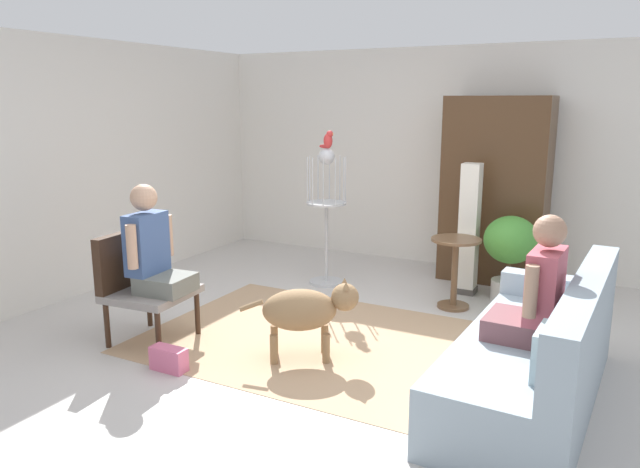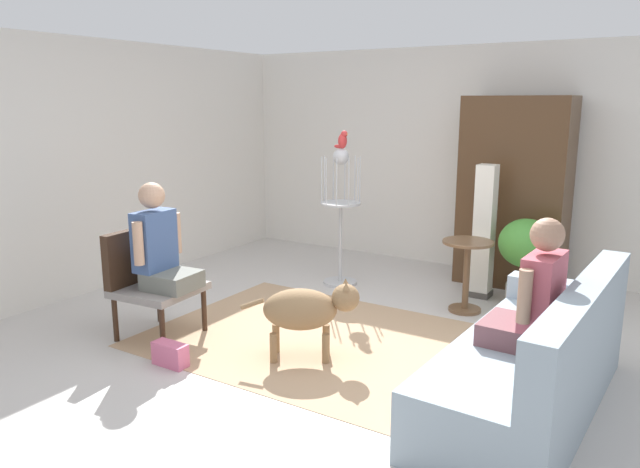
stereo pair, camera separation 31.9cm
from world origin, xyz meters
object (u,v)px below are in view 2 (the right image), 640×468
object	(u,v)px
bird_cage_stand	(341,213)
handbag	(170,354)
person_on_armchair	(160,246)
armchair	(147,275)
potted_plant	(526,251)
person_on_couch	(533,297)
column_lamp	(484,233)
armoire_cabinet	(514,192)
parrot	(343,140)
dog	(306,309)
round_end_table	(467,268)
couch	(535,365)

from	to	relation	value
bird_cage_stand	handbag	distance (m)	2.54
person_on_armchair	handbag	size ratio (longest dim) A/B	3.08
armchair	person_on_armchair	size ratio (longest dim) A/B	1.04
person_on_armchair	potted_plant	bearing A→B (deg)	46.25
bird_cage_stand	handbag	bearing A→B (deg)	-90.54
person_on_couch	bird_cage_stand	distance (m)	2.92
person_on_couch	person_on_armchair	size ratio (longest dim) A/B	0.95
person_on_couch	handbag	xyz separation A→B (m)	(-2.39, -0.74, -0.66)
column_lamp	armoire_cabinet	world-z (taller)	armoire_cabinet
armchair	parrot	world-z (taller)	parrot
person_on_couch	handbag	bearing A→B (deg)	-162.88
armchair	person_on_couch	world-z (taller)	person_on_couch
dog	handbag	world-z (taller)	dog
dog	bird_cage_stand	size ratio (longest dim) A/B	0.55
round_end_table	potted_plant	bearing A→B (deg)	49.36
column_lamp	handbag	size ratio (longest dim) A/B	4.76
person_on_couch	potted_plant	bearing A→B (deg)	104.63
armchair	handbag	world-z (taller)	armchair
parrot	couch	bearing A→B (deg)	-35.27
potted_plant	parrot	bearing A→B (deg)	-169.15
column_lamp	round_end_table	bearing A→B (deg)	-88.62
dog	parrot	bearing A→B (deg)	112.33
armchair	bird_cage_stand	world-z (taller)	bird_cage_stand
dog	round_end_table	bearing A→B (deg)	68.18
dog	column_lamp	world-z (taller)	column_lamp
person_on_armchair	potted_plant	world-z (taller)	person_on_armchair
bird_cage_stand	armoire_cabinet	distance (m)	1.83
armchair	armoire_cabinet	world-z (taller)	armoire_cabinet
armoire_cabinet	potted_plant	bearing A→B (deg)	-64.74
armchair	person_on_armchair	xyz separation A→B (m)	(0.15, 0.01, 0.26)
person_on_couch	armoire_cabinet	xyz separation A→B (m)	(-0.84, 2.71, 0.24)
armchair	person_on_armchair	bearing A→B (deg)	4.82
parrot	potted_plant	bearing A→B (deg)	10.85
couch	person_on_armchair	bearing A→B (deg)	-172.56
dog	column_lamp	size ratio (longest dim) A/B	0.60
person_on_armchair	potted_plant	xyz separation A→B (m)	(2.31, 2.41, -0.24)
bird_cage_stand	armoire_cabinet	bearing A→B (deg)	33.35
handbag	person_on_couch	bearing A→B (deg)	17.12
armoire_cabinet	round_end_table	bearing A→B (deg)	-94.95
round_end_table	potted_plant	size ratio (longest dim) A/B	0.80
bird_cage_stand	column_lamp	world-z (taller)	bird_cage_stand
couch	parrot	xyz separation A→B (m)	(-2.39, 1.69, 1.22)
column_lamp	handbag	distance (m)	3.22
person_on_couch	round_end_table	xyz separation A→B (m)	(-0.94, 1.58, -0.33)
armchair	potted_plant	size ratio (longest dim) A/B	1.06
dog	bird_cage_stand	distance (m)	1.98
couch	person_on_armchair	world-z (taller)	person_on_armchair
couch	parrot	bearing A→B (deg)	144.73
round_end_table	column_lamp	distance (m)	0.56
couch	potted_plant	bearing A→B (deg)	105.83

